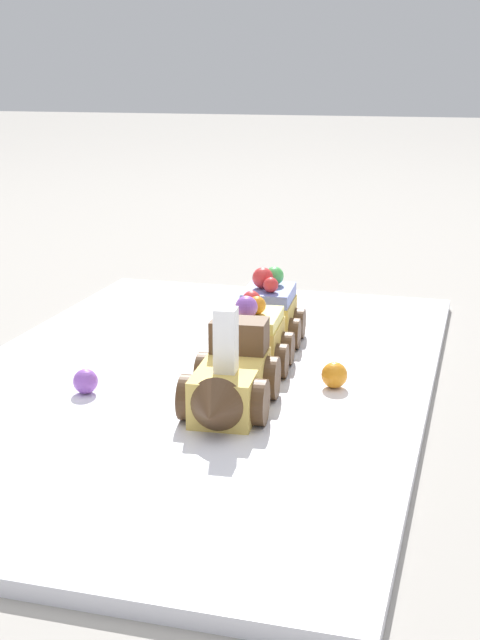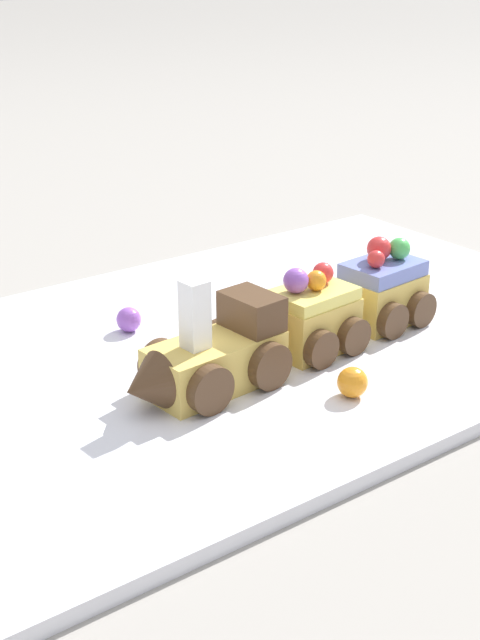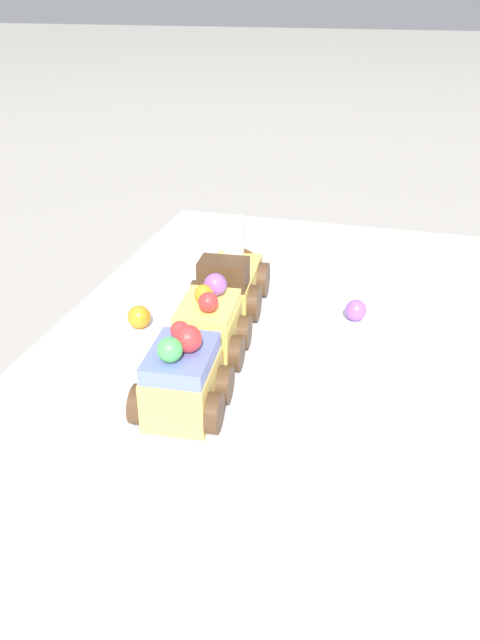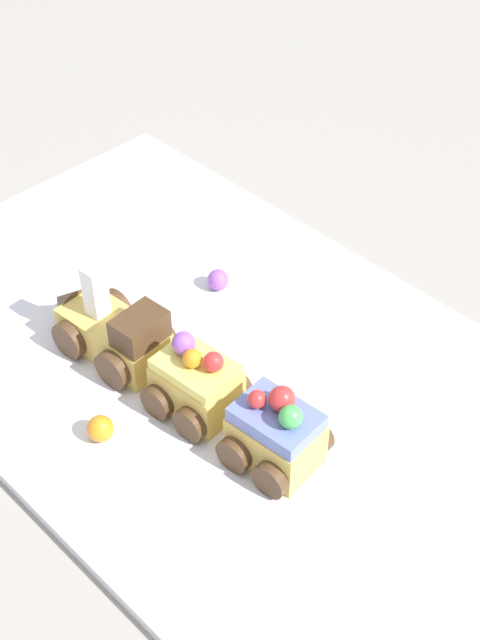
{
  "view_description": "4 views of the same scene",
  "coord_description": "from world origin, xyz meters",
  "px_view_note": "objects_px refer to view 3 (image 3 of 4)",
  "views": [
    {
      "loc": [
        0.75,
        0.26,
        0.29
      ],
      "look_at": [
        -0.04,
        0.04,
        0.06
      ],
      "focal_mm": 50.0,
      "sensor_mm": 36.0,
      "label": 1
    },
    {
      "loc": [
        0.42,
        0.57,
        0.33
      ],
      "look_at": [
        0.01,
        0.01,
        0.04
      ],
      "focal_mm": 50.0,
      "sensor_mm": 36.0,
      "label": 2
    },
    {
      "loc": [
        -0.51,
        -0.11,
        0.32
      ],
      "look_at": [
        -0.03,
        0.02,
        0.05
      ],
      "focal_mm": 35.0,
      "sensor_mm": 36.0,
      "label": 3
    },
    {
      "loc": [
        -0.44,
        0.4,
        0.61
      ],
      "look_at": [
        -0.03,
        -0.01,
        0.07
      ],
      "focal_mm": 50.0,
      "sensor_mm": 36.0,
      "label": 4
    }
  ],
  "objects_px": {
    "cake_train_locomotive": "(232,280)",
    "gumball_orange": "(139,317)",
    "cake_car_blueberry": "(182,380)",
    "gumball_purple": "(356,310)",
    "cake_car_lemon": "(209,328)"
  },
  "relations": [
    {
      "from": "cake_car_lemon",
      "to": "cake_car_blueberry",
      "type": "height_order",
      "value": "cake_car_blueberry"
    },
    {
      "from": "cake_train_locomotive",
      "to": "gumball_orange",
      "type": "height_order",
      "value": "cake_train_locomotive"
    },
    {
      "from": "gumball_purple",
      "to": "gumball_orange",
      "type": "xyz_separation_m",
      "value": [
        -0.07,
        0.21,
        0.0
      ]
    },
    {
      "from": "cake_train_locomotive",
      "to": "gumball_purple",
      "type": "xyz_separation_m",
      "value": [
        -0.01,
        -0.13,
        -0.01
      ]
    },
    {
      "from": "cake_car_lemon",
      "to": "cake_car_blueberry",
      "type": "relative_size",
      "value": 0.96
    },
    {
      "from": "cake_car_blueberry",
      "to": "gumball_purple",
      "type": "distance_m",
      "value": 0.23
    },
    {
      "from": "cake_train_locomotive",
      "to": "gumball_orange",
      "type": "xyz_separation_m",
      "value": [
        -0.08,
        0.07,
        -0.01
      ]
    },
    {
      "from": "cake_car_lemon",
      "to": "cake_car_blueberry",
      "type": "bearing_deg",
      "value": 179.94
    },
    {
      "from": "cake_car_lemon",
      "to": "gumball_orange",
      "type": "distance_m",
      "value": 0.09
    },
    {
      "from": "gumball_orange",
      "to": "cake_train_locomotive",
      "type": "bearing_deg",
      "value": -42.68
    },
    {
      "from": "cake_train_locomotive",
      "to": "gumball_orange",
      "type": "bearing_deg",
      "value": 132.8
    },
    {
      "from": "gumball_purple",
      "to": "cake_car_blueberry",
      "type": "bearing_deg",
      "value": 148.68
    },
    {
      "from": "cake_train_locomotive",
      "to": "cake_car_blueberry",
      "type": "bearing_deg",
      "value": -179.98
    },
    {
      "from": "cake_train_locomotive",
      "to": "gumball_orange",
      "type": "relative_size",
      "value": 5.89
    },
    {
      "from": "cake_train_locomotive",
      "to": "gumball_purple",
      "type": "distance_m",
      "value": 0.14
    }
  ]
}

